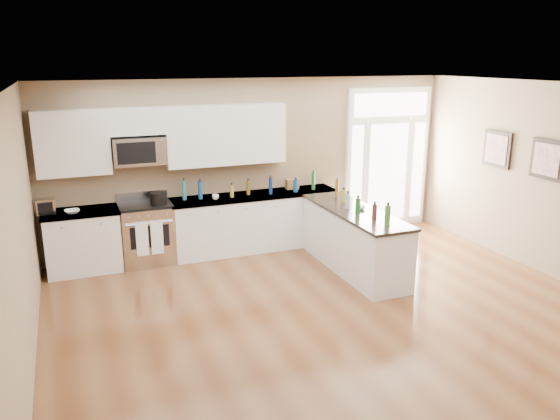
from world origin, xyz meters
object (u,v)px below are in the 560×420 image
at_px(stockpot, 158,198).
at_px(kitchen_range, 147,233).
at_px(toaster_oven, 45,206).
at_px(peninsula_cabinet, 354,242).

bearing_deg(stockpot, kitchen_range, 156.20).
xyz_separation_m(stockpot, toaster_oven, (-1.60, 0.10, 0.00)).
bearing_deg(peninsula_cabinet, toaster_oven, 161.04).
height_order(peninsula_cabinet, kitchen_range, kitchen_range).
bearing_deg(kitchen_range, peninsula_cabinet, -26.90).
bearing_deg(toaster_oven, stockpot, -7.64).
bearing_deg(stockpot, toaster_oven, 176.38).
relative_size(peninsula_cabinet, toaster_oven, 8.98).
relative_size(stockpot, toaster_oven, 0.99).
bearing_deg(peninsula_cabinet, stockpot, 152.88).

